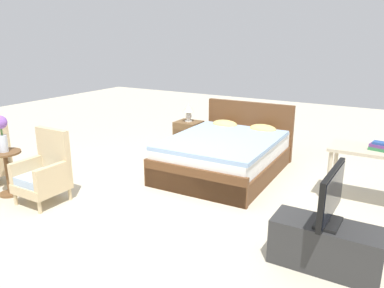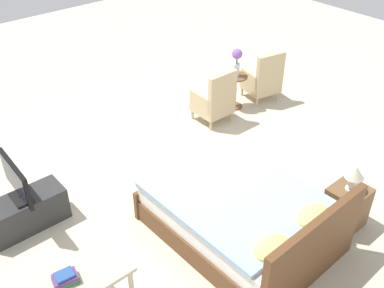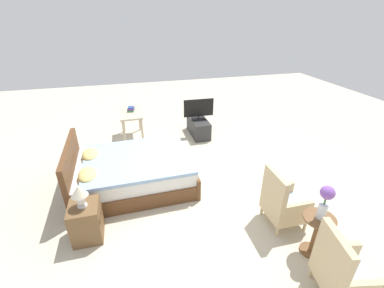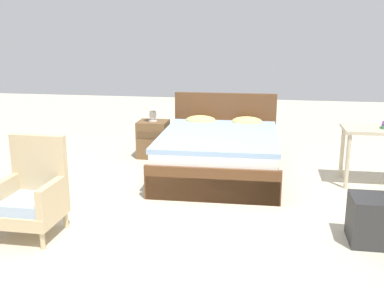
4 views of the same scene
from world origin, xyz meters
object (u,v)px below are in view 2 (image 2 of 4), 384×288
object	(u,v)px
bed	(242,217)
tv_flatscreen	(16,181)
side_table	(235,88)
flower_vase	(237,59)
table_lamp	(354,175)
tv_stand	(26,212)
vanity_desk	(73,288)
armchair_by_window_right	(215,101)
armchair_by_window_left	(263,80)
nightstand	(346,207)
book_stack	(65,278)

from	to	relation	value
bed	tv_flatscreen	xyz separation A→B (m)	(1.85, -1.80, 0.40)
side_table	flower_vase	xyz separation A→B (m)	(0.00, 0.00, 0.52)
table_lamp	tv_stand	size ratio (longest dim) A/B	0.34
vanity_desk	tv_flatscreen	bearing A→B (deg)	-96.78
armchair_by_window_right	vanity_desk	size ratio (longest dim) A/B	0.88
armchair_by_window_left	bed	bearing A→B (deg)	38.18
bed	armchair_by_window_right	world-z (taller)	bed
bed	armchair_by_window_right	xyz separation A→B (m)	(-1.53, -2.12, 0.08)
nightstand	tv_flatscreen	bearing A→B (deg)	-40.13
vanity_desk	tv_stand	bearing A→B (deg)	-96.86
tv_stand	side_table	bearing A→B (deg)	-173.66
side_table	book_stack	distance (m)	4.72
flower_vase	tv_stand	bearing A→B (deg)	6.34
nightstand	table_lamp	xyz separation A→B (m)	(-0.00, 0.00, 0.49)
bed	tv_flatscreen	size ratio (longest dim) A/B	2.77
bed	vanity_desk	world-z (taller)	bed
table_lamp	armchair_by_window_right	bearing A→B (deg)	-99.20
armchair_by_window_right	flower_vase	distance (m)	0.79
vanity_desk	armchair_by_window_right	bearing A→B (deg)	-150.95
tv_flatscreen	armchair_by_window_left	bearing A→B (deg)	-175.97
table_lamp	book_stack	distance (m)	3.27
armchair_by_window_left	armchair_by_window_right	world-z (taller)	same
armchair_by_window_right	book_stack	bearing A→B (deg)	28.61
armchair_by_window_right	vanity_desk	bearing A→B (deg)	29.05
armchair_by_window_left	flower_vase	size ratio (longest dim) A/B	1.93
book_stack	vanity_desk	bearing A→B (deg)	159.67
tv_stand	vanity_desk	bearing A→B (deg)	83.14
bed	vanity_desk	bearing A→B (deg)	-3.62
tv_flatscreen	book_stack	world-z (taller)	tv_flatscreen
nightstand	flower_vase	bearing A→B (deg)	-109.68
armchair_by_window_left	flower_vase	xyz separation A→B (m)	(0.58, -0.12, 0.52)
book_stack	side_table	bearing A→B (deg)	-153.53
side_table	tv_flatscreen	size ratio (longest dim) A/B	0.79
bed	side_table	bearing A→B (deg)	-133.41
tv_stand	armchair_by_window_right	bearing A→B (deg)	-174.61
table_lamp	tv_stand	bearing A→B (deg)	-40.15
side_table	flower_vase	size ratio (longest dim) A/B	1.25
armchair_by_window_right	side_table	size ratio (longest dim) A/B	1.54
armchair_by_window_right	book_stack	size ratio (longest dim) A/B	3.77
flower_vase	table_lamp	bearing A→B (deg)	70.33
armchair_by_window_right	nightstand	xyz separation A→B (m)	(0.45, 2.79, -0.10)
table_lamp	tv_stand	xyz separation A→B (m)	(2.93, -2.47, -0.55)
side_table	tv_stand	world-z (taller)	side_table
armchair_by_window_left	table_lamp	distance (m)	3.25
armchair_by_window_left	side_table	size ratio (longest dim) A/B	1.54
bed	tv_flatscreen	distance (m)	2.61
vanity_desk	table_lamp	bearing A→B (deg)	165.65
side_table	tv_flatscreen	bearing A→B (deg)	6.33
armchair_by_window_right	table_lamp	bearing A→B (deg)	80.80
nightstand	table_lamp	distance (m)	0.49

